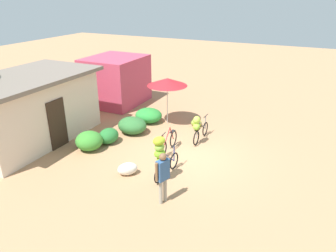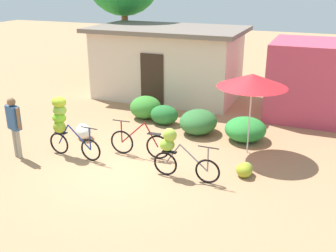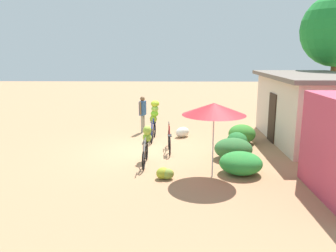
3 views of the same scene
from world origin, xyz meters
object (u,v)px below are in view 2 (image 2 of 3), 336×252
at_px(bicycle_leftmost, 63,121).
at_px(person_vendor, 14,121).
at_px(produce_sack, 84,131).
at_px(bicycle_near_pile, 140,144).
at_px(banana_pile_on_ground, 245,170).
at_px(shop_pink, 318,80).
at_px(building_low, 168,62).
at_px(market_umbrella, 252,80).
at_px(bicycle_center_loaded, 175,150).

bearing_deg(bicycle_leftmost, person_vendor, -151.60).
bearing_deg(produce_sack, bicycle_near_pile, -14.21).
bearing_deg(banana_pile_on_ground, person_vendor, -168.63).
bearing_deg(person_vendor, produce_sack, 64.01).
xyz_separation_m(bicycle_near_pile, banana_pile_on_ground, (2.89, -0.08, -0.21)).
relative_size(shop_pink, produce_sack, 4.57).
xyz_separation_m(building_low, bicycle_leftmost, (-0.43, -6.44, -0.43)).
xyz_separation_m(market_umbrella, bicycle_center_loaded, (-1.35, -2.08, -1.35)).
xyz_separation_m(shop_pink, market_umbrella, (-1.56, -3.96, 0.76)).
xyz_separation_m(market_umbrella, banana_pile_on_ground, (0.22, -1.41, -1.89)).
bearing_deg(bicycle_center_loaded, person_vendor, -173.16).
height_order(market_umbrella, person_vendor, market_umbrella).
height_order(shop_pink, bicycle_leftmost, shop_pink).
bearing_deg(market_umbrella, shop_pink, 68.49).
distance_m(building_low, person_vendor, 7.21).
height_order(shop_pink, produce_sack, shop_pink).
bearing_deg(shop_pink, building_low, 175.31).
bearing_deg(bicycle_leftmost, shop_pink, 44.10).
distance_m(bicycle_leftmost, bicycle_center_loaded, 3.26).
relative_size(bicycle_leftmost, produce_sack, 2.38).
bearing_deg(person_vendor, shop_pink, 42.12).
bearing_deg(bicycle_leftmost, banana_pile_on_ground, 7.04).
bearing_deg(building_low, bicycle_leftmost, -93.85).
bearing_deg(building_low, bicycle_center_loaded, -66.62).
height_order(bicycle_near_pile, produce_sack, bicycle_near_pile).
bearing_deg(bicycle_near_pile, bicycle_center_loaded, -29.73).
distance_m(bicycle_near_pile, bicycle_center_loaded, 1.55).
relative_size(bicycle_near_pile, produce_sack, 2.47).
bearing_deg(produce_sack, shop_pink, 36.67).
relative_size(shop_pink, bicycle_center_loaded, 1.90).
height_order(market_umbrella, bicycle_center_loaded, market_umbrella).
bearing_deg(bicycle_near_pile, banana_pile_on_ground, -1.68).
xyz_separation_m(shop_pink, produce_sack, (-6.37, -4.74, -1.08)).
relative_size(bicycle_near_pile, bicycle_center_loaded, 1.03).
bearing_deg(shop_pink, person_vendor, -137.88).
bearing_deg(building_low, person_vendor, -102.30).
bearing_deg(person_vendor, bicycle_leftmost, 28.40).
height_order(bicycle_near_pile, banana_pile_on_ground, bicycle_near_pile).
xyz_separation_m(shop_pink, bicycle_leftmost, (-6.16, -5.97, -0.32)).
relative_size(bicycle_near_pile, person_vendor, 1.04).
height_order(shop_pink, bicycle_near_pile, shop_pink).
height_order(bicycle_leftmost, person_vendor, person_vendor).
xyz_separation_m(market_umbrella, person_vendor, (-5.70, -2.60, -1.03)).
relative_size(building_low, market_umbrella, 2.67).
relative_size(bicycle_near_pile, banana_pile_on_ground, 2.81).
height_order(bicycle_leftmost, banana_pile_on_ground, bicycle_leftmost).
height_order(building_low, bicycle_near_pile, building_low).
bearing_deg(produce_sack, person_vendor, -115.99).
xyz_separation_m(bicycle_center_loaded, person_vendor, (-4.35, -0.52, 0.32)).
height_order(shop_pink, market_umbrella, shop_pink).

